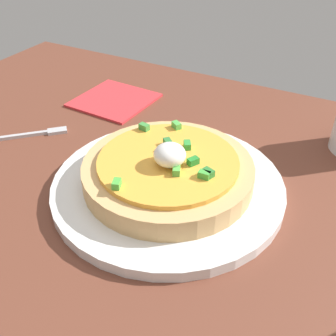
% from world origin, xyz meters
% --- Properties ---
extents(dining_table, '(1.18, 0.64, 0.03)m').
position_xyz_m(dining_table, '(0.00, 0.00, 0.01)').
color(dining_table, brown).
rests_on(dining_table, ground).
extents(plate, '(0.28, 0.28, 0.01)m').
position_xyz_m(plate, '(-0.08, -0.03, 0.03)').
color(plate, white).
rests_on(plate, dining_table).
extents(pizza, '(0.20, 0.20, 0.06)m').
position_xyz_m(pizza, '(-0.08, -0.03, 0.06)').
color(pizza, tan).
rests_on(pizza, plate).
extents(fork, '(0.09, 0.08, 0.00)m').
position_xyz_m(fork, '(-0.31, -0.00, 0.03)').
color(fork, '#B7B7BC').
rests_on(fork, dining_table).
extents(napkin, '(0.13, 0.13, 0.00)m').
position_xyz_m(napkin, '(-0.27, 0.14, 0.03)').
color(napkin, red).
rests_on(napkin, dining_table).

